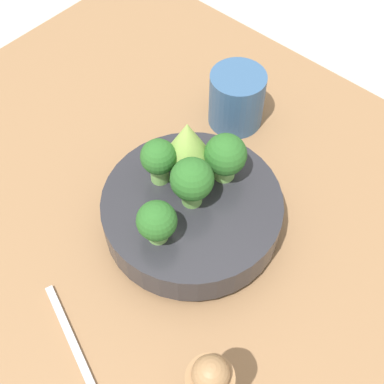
{
  "coord_description": "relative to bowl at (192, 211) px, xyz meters",
  "views": [
    {
      "loc": [
        0.31,
        -0.31,
        0.7
      ],
      "look_at": [
        0.03,
        -0.01,
        0.13
      ],
      "focal_mm": 50.0,
      "sensor_mm": 36.0,
      "label": 1
    }
  ],
  "objects": [
    {
      "name": "broccoli_floret_front",
      "position": [
        0.01,
        -0.07,
        0.06
      ],
      "size": [
        0.05,
        0.05,
        0.06
      ],
      "color": "#7AB256",
      "rests_on": "bowl"
    },
    {
      "name": "broccoli_floret_center",
      "position": [
        0.0,
        0.0,
        0.07
      ],
      "size": [
        0.06,
        0.06,
        0.08
      ],
      "color": "#6BA34C",
      "rests_on": "bowl"
    },
    {
      "name": "table",
      "position": [
        -0.03,
        0.01,
        -0.06
      ],
      "size": [
        0.99,
        0.81,
        0.04
      ],
      "color": "olive",
      "rests_on": "ground_plane"
    },
    {
      "name": "bowl",
      "position": [
        0.0,
        0.0,
        0.0
      ],
      "size": [
        0.25,
        0.25,
        0.06
      ],
      "color": "#28282D",
      "rests_on": "table"
    },
    {
      "name": "fork",
      "position": [
        0.01,
        -0.23,
        -0.03
      ],
      "size": [
        0.18,
        0.07,
        0.01
      ],
      "color": "#B2B2B7",
      "rests_on": "table"
    },
    {
      "name": "broccoli_floret_back",
      "position": [
        0.0,
        0.06,
        0.07
      ],
      "size": [
        0.06,
        0.06,
        0.07
      ],
      "color": "#7AB256",
      "rests_on": "bowl"
    },
    {
      "name": "ground_plane",
      "position": [
        -0.03,
        0.01,
        -0.08
      ],
      "size": [
        6.0,
        6.0,
        0.0
      ],
      "primitive_type": "plane",
      "color": "#ADA89E"
    },
    {
      "name": "broccoli_floret_left",
      "position": [
        -0.06,
        -0.0,
        0.07
      ],
      "size": [
        0.05,
        0.05,
        0.07
      ],
      "color": "#7AB256",
      "rests_on": "bowl"
    },
    {
      "name": "romanesco_piece_far",
      "position": [
        -0.04,
        0.03,
        0.09
      ],
      "size": [
        0.07,
        0.07,
        0.1
      ],
      "color": "#7AB256",
      "rests_on": "bowl"
    },
    {
      "name": "cup",
      "position": [
        -0.09,
        0.2,
        0.01
      ],
      "size": [
        0.09,
        0.09,
        0.1
      ],
      "color": "#33567F",
      "rests_on": "table"
    }
  ]
}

